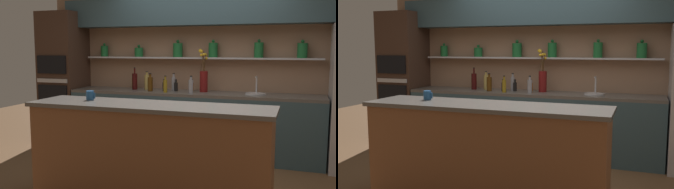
{
  "view_description": "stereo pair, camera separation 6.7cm",
  "coord_description": "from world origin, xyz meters",
  "views": [
    {
      "loc": [
        1.36,
        -3.96,
        1.55
      ],
      "look_at": [
        -0.14,
        0.28,
        0.99
      ],
      "focal_mm": 40.0,
      "sensor_mm": 36.0,
      "label": 1
    },
    {
      "loc": [
        1.42,
        -3.94,
        1.55
      ],
      "look_at": [
        -0.14,
        0.28,
        0.99
      ],
      "focal_mm": 40.0,
      "sensor_mm": 36.0,
      "label": 2
    }
  ],
  "objects": [
    {
      "name": "bottle_spirit_8",
      "position": [
        -0.86,
        1.34,
        1.04
      ],
      "size": [
        0.08,
        0.08,
        0.28
      ],
      "color": "tan",
      "rests_on": "back_counter_unit"
    },
    {
      "name": "oven_tower",
      "position": [
        -2.29,
        1.24,
        1.06
      ],
      "size": [
        0.62,
        0.64,
        2.13
      ],
      "color": "#3D281E",
      "rests_on": "ground_plane"
    },
    {
      "name": "bottle_sauce_3",
      "position": [
        -0.54,
        1.23,
        1.0
      ],
      "size": [
        0.05,
        0.05,
        0.18
      ],
      "color": "black",
      "rests_on": "back_counter_unit"
    },
    {
      "name": "sink_fixture",
      "position": [
        0.79,
        1.25,
        0.95
      ],
      "size": [
        0.28,
        0.28,
        0.25
      ],
      "color": "#B7B7BC",
      "rests_on": "back_counter_unit"
    },
    {
      "name": "back_wall_unit",
      "position": [
        -0.0,
        1.53,
        1.55
      ],
      "size": [
        5.2,
        0.44,
        2.6
      ],
      "color": "#937056",
      "rests_on": "ground_plane"
    },
    {
      "name": "back_counter_unit",
      "position": [
        -0.12,
        1.24,
        0.46
      ],
      "size": [
        3.67,
        0.62,
        0.92
      ],
      "color": "#334C56",
      "rests_on": "ground_plane"
    },
    {
      "name": "ground_plane",
      "position": [
        0.0,
        0.0,
        0.0
      ],
      "size": [
        12.0,
        12.0,
        0.0
      ],
      "primitive_type": "plane",
      "color": "brown"
    },
    {
      "name": "island_counter",
      "position": [
        0.0,
        -0.68,
        0.51
      ],
      "size": [
        2.39,
        0.61,
        1.02
      ],
      "color": "brown",
      "rests_on": "ground_plane"
    },
    {
      "name": "bottle_spirit_0",
      "position": [
        -0.09,
        1.12,
        1.02
      ],
      "size": [
        0.07,
        0.07,
        0.25
      ],
      "color": "gray",
      "rests_on": "back_counter_unit"
    },
    {
      "name": "bottle_wine_9",
      "position": [
        -1.04,
        1.29,
        1.05
      ],
      "size": [
        0.08,
        0.08,
        0.34
      ],
      "color": "#380C0C",
      "rests_on": "back_counter_unit"
    },
    {
      "name": "flower_vase",
      "position": [
        0.04,
        1.32,
        1.12
      ],
      "size": [
        0.15,
        0.16,
        0.62
      ],
      "color": "maroon",
      "rests_on": "back_counter_unit"
    },
    {
      "name": "bottle_oil_4",
      "position": [
        -1.11,
        1.41,
        1.01
      ],
      "size": [
        0.07,
        0.07,
        0.22
      ],
      "color": "brown",
      "rests_on": "back_counter_unit"
    },
    {
      "name": "bottle_spirit_1",
      "position": [
        -0.43,
        1.33,
        1.03
      ],
      "size": [
        0.06,
        0.06,
        0.26
      ],
      "color": "gray",
      "rests_on": "back_counter_unit"
    },
    {
      "name": "bottle_sauce_7",
      "position": [
        -0.37,
        1.28,
        0.99
      ],
      "size": [
        0.05,
        0.05,
        0.18
      ],
      "color": "black",
      "rests_on": "back_counter_unit"
    },
    {
      "name": "bottle_spirit_6",
      "position": [
        -0.72,
        1.14,
        1.03
      ],
      "size": [
        0.08,
        0.08,
        0.27
      ],
      "color": "#4C2D0C",
      "rests_on": "back_counter_unit"
    },
    {
      "name": "bottle_sauce_2",
      "position": [
        -0.14,
        1.34,
        0.99
      ],
      "size": [
        0.05,
        0.05,
        0.17
      ],
      "color": "#9E4C0A",
      "rests_on": "back_counter_unit"
    },
    {
      "name": "coffee_mug",
      "position": [
        -0.68,
        -0.62,
        1.07
      ],
      "size": [
        0.1,
        0.08,
        0.09
      ],
      "color": "#235184",
      "rests_on": "island_counter"
    },
    {
      "name": "bottle_oil_5",
      "position": [
        -0.46,
        1.06,
        1.02
      ],
      "size": [
        0.06,
        0.06,
        0.24
      ],
      "color": "olive",
      "rests_on": "back_counter_unit"
    }
  ]
}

